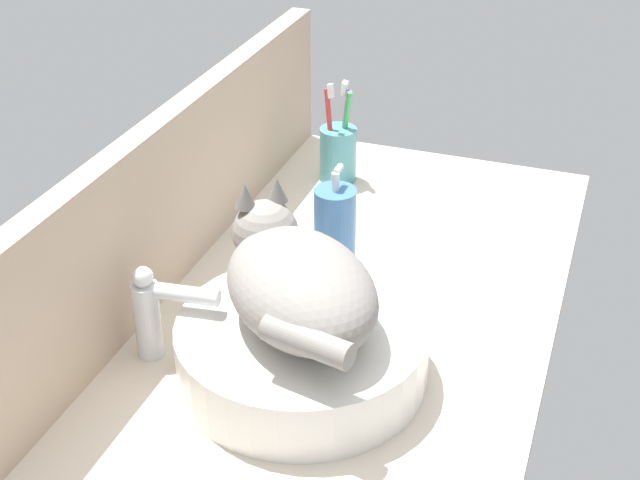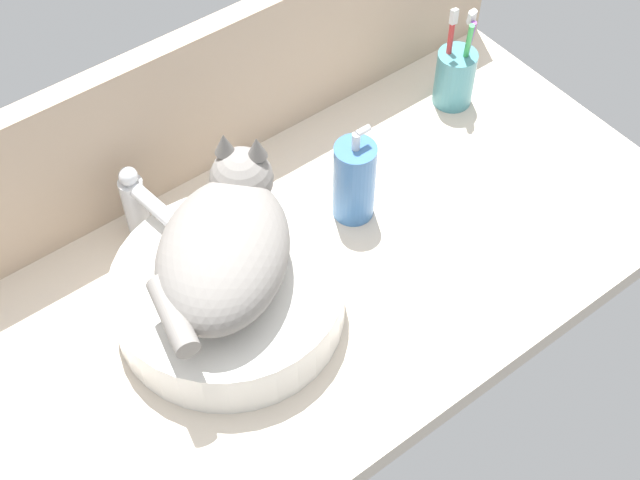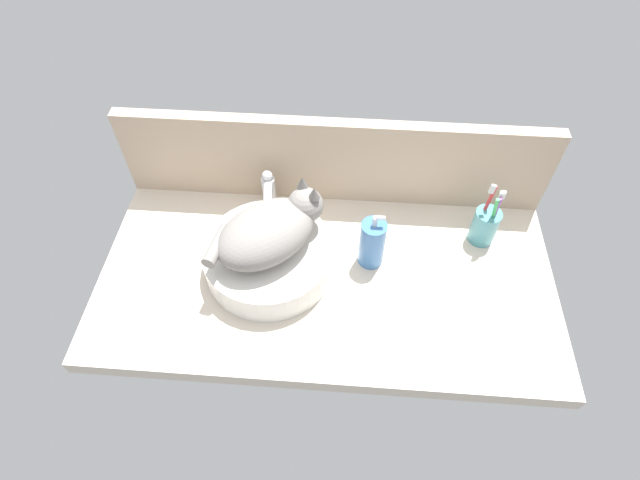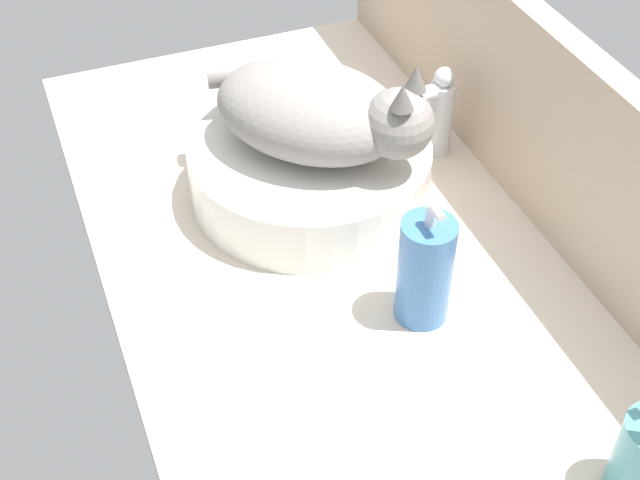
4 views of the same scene
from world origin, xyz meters
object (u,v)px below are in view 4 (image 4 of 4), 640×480
Objects in this scene: sink_basin at (310,170)px; faucet at (434,110)px; cat at (320,111)px; soap_dispenser at (425,270)px.

faucet is (-2.47, 19.35, 3.31)cm from sink_basin.
cat is 19.74cm from faucet.
sink_basin is 25.81cm from soap_dispenser.
faucet is at bearing 100.48° from cat.
soap_dispenser is (25.29, 4.23, 2.96)cm from sink_basin.
cat is 1.75× the size of soap_dispenser.
soap_dispenser is (27.75, -15.12, -0.35)cm from faucet.
sink_basin is 9.85cm from cat.
sink_basin is 19.79cm from faucet.
cat is at bearing -79.52° from faucet.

